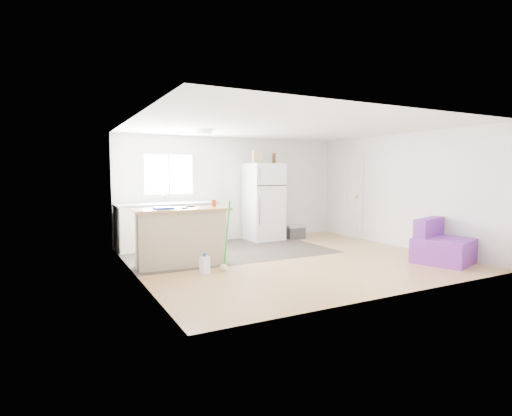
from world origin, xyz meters
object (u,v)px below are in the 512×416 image
at_px(kitchen_cabinets, 167,225).
at_px(cardboard_box, 257,157).
at_px(peninsula, 181,237).
at_px(purple_seat, 442,247).
at_px(red_cup, 214,203).
at_px(bottle_right, 274,158).
at_px(cleaner_jug, 205,265).
at_px(bottle_left, 274,158).
at_px(mop, 225,256).
at_px(refrigerator, 264,202).
at_px(cooler, 296,232).
at_px(blue_tray, 163,208).

relative_size(kitchen_cabinets, cardboard_box, 7.16).
distance_m(peninsula, purple_seat, 4.57).
xyz_separation_m(red_cup, bottle_right, (2.19, 1.67, 0.88)).
distance_m(kitchen_cabinets, cleaner_jug, 2.49).
relative_size(cardboard_box, bottle_left, 1.20).
relative_size(cleaner_jug, mop, 0.28).
relative_size(peninsula, cleaner_jug, 5.04).
distance_m(refrigerator, bottle_left, 1.05).
distance_m(refrigerator, cleaner_jug, 3.47).
relative_size(refrigerator, cooler, 3.90).
xyz_separation_m(cooler, cleaner_jug, (-3.11, -2.16, -0.02)).
bearing_deg(bottle_left, bottle_right, 57.32).
bearing_deg(blue_tray, mop, -36.82).
height_order(peninsula, mop, mop).
bearing_deg(kitchen_cabinets, blue_tray, -109.15).
relative_size(mop, bottle_right, 4.59).
xyz_separation_m(cooler, bottle_right, (-0.46, 0.26, 1.76)).
distance_m(peninsula, refrigerator, 3.08).
height_order(cooler, purple_seat, purple_seat).
distance_m(cooler, cleaner_jug, 3.79).
bearing_deg(cooler, refrigerator, 168.78).
bearing_deg(mop, cooler, 39.62).
distance_m(red_cup, bottle_right, 2.89).
relative_size(kitchen_cabinets, red_cup, 17.89).
bearing_deg(red_cup, refrigerator, 40.89).
bearing_deg(mop, cleaner_jug, -172.09).
distance_m(cooler, blue_tray, 3.97).
relative_size(kitchen_cabinets, bottle_left, 8.59).
xyz_separation_m(refrigerator, bottle_left, (0.22, -0.09, 1.02)).
bearing_deg(cardboard_box, blue_tray, -147.01).
height_order(kitchen_cabinets, bottle_right, bottle_right).
height_order(cooler, red_cup, red_cup).
xyz_separation_m(kitchen_cabinets, refrigerator, (2.30, -0.06, 0.42)).
height_order(kitchen_cabinets, refrigerator, refrigerator).
bearing_deg(kitchen_cabinets, purple_seat, -45.40).
distance_m(kitchen_cabinets, peninsula, 1.79).
height_order(red_cup, bottle_left, bottle_left).
height_order(kitchen_cabinets, cleaner_jug, kitchen_cabinets).
distance_m(cooler, red_cup, 3.12).
bearing_deg(bottle_right, bottle_left, -122.68).
bearing_deg(cooler, bottle_right, 157.49).
height_order(refrigerator, red_cup, refrigerator).
relative_size(refrigerator, mop, 1.57).
xyz_separation_m(kitchen_cabinets, blue_tray, (-0.54, -1.82, 0.52)).
xyz_separation_m(cleaner_jug, bottle_left, (2.59, 2.32, 1.78)).
relative_size(mop, bottle_left, 4.59).
xyz_separation_m(mop, red_cup, (0.11, 0.72, 0.81)).
distance_m(bottle_left, bottle_right, 0.12).
height_order(purple_seat, cleaner_jug, purple_seat).
distance_m(peninsula, mop, 0.88).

